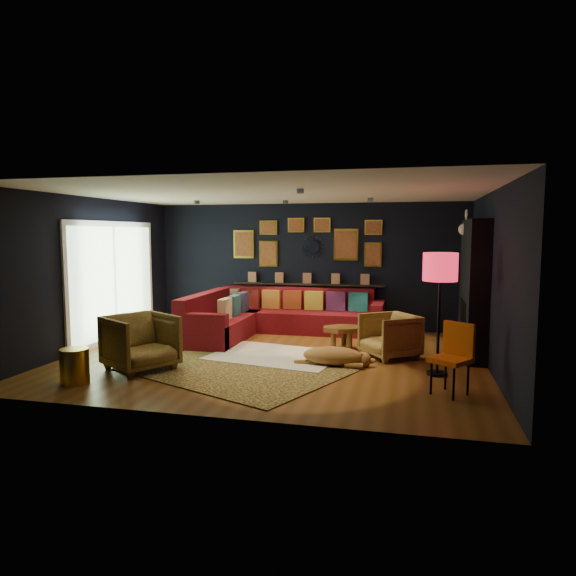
% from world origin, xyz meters
% --- Properties ---
extents(floor, '(6.50, 6.50, 0.00)m').
position_xyz_m(floor, '(0.00, 0.00, 0.00)').
color(floor, brown).
rests_on(floor, ground).
extents(room_walls, '(6.50, 6.50, 6.50)m').
position_xyz_m(room_walls, '(0.00, 0.00, 1.59)').
color(room_walls, black).
rests_on(room_walls, ground).
extents(sectional, '(3.41, 2.69, 0.86)m').
position_xyz_m(sectional, '(-0.61, 1.81, 0.32)').
color(sectional, maroon).
rests_on(sectional, ground).
extents(ledge, '(3.20, 0.12, 0.04)m').
position_xyz_m(ledge, '(0.00, 2.68, 0.92)').
color(ledge, black).
rests_on(ledge, room_walls).
extents(gallery_wall, '(3.15, 0.04, 1.02)m').
position_xyz_m(gallery_wall, '(-0.01, 2.72, 1.81)').
color(gallery_wall, gold).
rests_on(gallery_wall, room_walls).
extents(sunburst_mirror, '(0.47, 0.16, 0.47)m').
position_xyz_m(sunburst_mirror, '(0.10, 2.72, 1.70)').
color(sunburst_mirror, silver).
rests_on(sunburst_mirror, room_walls).
extents(fireplace, '(0.31, 1.60, 2.20)m').
position_xyz_m(fireplace, '(3.09, 0.90, 1.02)').
color(fireplace, black).
rests_on(fireplace, ground).
extents(deer_head, '(0.50, 0.28, 0.45)m').
position_xyz_m(deer_head, '(3.14, 1.40, 2.05)').
color(deer_head, white).
rests_on(deer_head, fireplace).
extents(sliding_door, '(0.06, 2.80, 2.20)m').
position_xyz_m(sliding_door, '(-3.22, 0.60, 1.10)').
color(sliding_door, white).
rests_on(sliding_door, ground).
extents(ceiling_spots, '(3.30, 2.50, 0.06)m').
position_xyz_m(ceiling_spots, '(-0.00, 0.80, 2.56)').
color(ceiling_spots, black).
rests_on(ceiling_spots, room_walls).
extents(shag_rug, '(2.25, 1.81, 0.03)m').
position_xyz_m(shag_rug, '(0.02, 0.07, 0.01)').
color(shag_rug, silver).
rests_on(shag_rug, ground).
extents(leopard_rug, '(3.55, 3.11, 0.02)m').
position_xyz_m(leopard_rug, '(-0.35, -0.90, 0.01)').
color(leopard_rug, tan).
rests_on(leopard_rug, ground).
extents(coffee_table, '(0.89, 0.80, 0.37)m').
position_xyz_m(coffee_table, '(0.99, 0.84, 0.32)').
color(coffee_table, brown).
rests_on(coffee_table, shag_rug).
extents(pouf, '(0.48, 0.48, 0.32)m').
position_xyz_m(pouf, '(-1.30, 1.50, 0.19)').
color(pouf, '#A5291B').
rests_on(pouf, shag_rug).
extents(armchair_left, '(1.16, 1.17, 0.90)m').
position_xyz_m(armchair_left, '(-1.68, -1.18, 0.45)').
color(armchair_left, gold).
rests_on(armchair_left, ground).
extents(armchair_right, '(1.02, 1.03, 0.78)m').
position_xyz_m(armchair_right, '(1.80, 0.43, 0.39)').
color(armchair_right, gold).
rests_on(armchair_right, ground).
extents(gold_stool, '(0.37, 0.37, 0.47)m').
position_xyz_m(gold_stool, '(-2.20, -1.99, 0.23)').
color(gold_stool, gold).
rests_on(gold_stool, ground).
extents(orange_chair, '(0.58, 0.58, 0.89)m').
position_xyz_m(orange_chair, '(2.65, -1.28, 0.52)').
color(orange_chair, black).
rests_on(orange_chair, ground).
extents(floor_lamp, '(0.47, 0.47, 1.72)m').
position_xyz_m(floor_lamp, '(2.50, -0.45, 1.45)').
color(floor_lamp, black).
rests_on(floor_lamp, ground).
extents(dog, '(1.25, 0.65, 0.39)m').
position_xyz_m(dog, '(1.00, -0.31, 0.21)').
color(dog, '#A37B3A').
rests_on(dog, leopard_rug).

